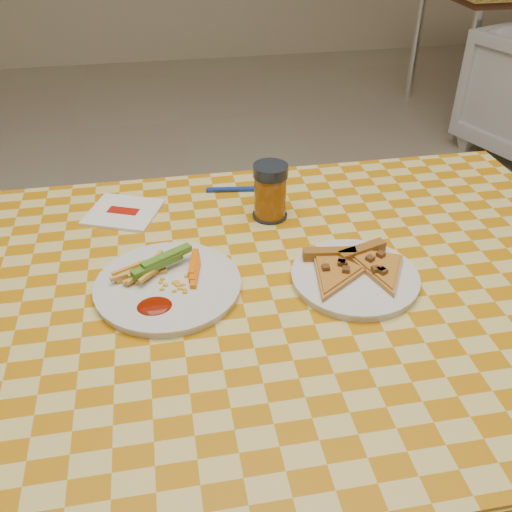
% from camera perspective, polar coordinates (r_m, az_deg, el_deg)
% --- Properties ---
extents(table, '(1.28, 0.88, 0.76)m').
position_cam_1_polar(table, '(1.02, 1.28, -6.37)').
color(table, white).
rests_on(table, ground).
extents(plate_left, '(0.32, 0.32, 0.01)m').
position_cam_1_polar(plate_left, '(0.97, -8.78, -3.07)').
color(plate_left, silver).
rests_on(plate_left, table).
extents(plate_right, '(0.25, 0.25, 0.01)m').
position_cam_1_polar(plate_right, '(1.00, 9.84, -2.22)').
color(plate_right, silver).
rests_on(plate_right, table).
extents(fries_veggies, '(0.17, 0.16, 0.04)m').
position_cam_1_polar(fries_veggies, '(0.98, -9.42, -1.83)').
color(fries_veggies, '#E0C247').
rests_on(fries_veggies, plate_left).
extents(pizza_slices, '(0.23, 0.21, 0.02)m').
position_cam_1_polar(pizza_slices, '(1.00, 9.80, -1.07)').
color(pizza_slices, '#CD823F').
rests_on(pizza_slices, plate_right).
extents(drink_glass, '(0.07, 0.07, 0.11)m').
position_cam_1_polar(drink_glass, '(1.14, 1.43, 6.42)').
color(drink_glass, black).
rests_on(drink_glass, table).
extents(napkin, '(0.17, 0.17, 0.01)m').
position_cam_1_polar(napkin, '(1.20, -13.12, 4.29)').
color(napkin, white).
rests_on(napkin, table).
extents(fork, '(0.16, 0.04, 0.01)m').
position_cam_1_polar(fork, '(1.26, -1.34, 6.71)').
color(fork, navy).
rests_on(fork, table).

